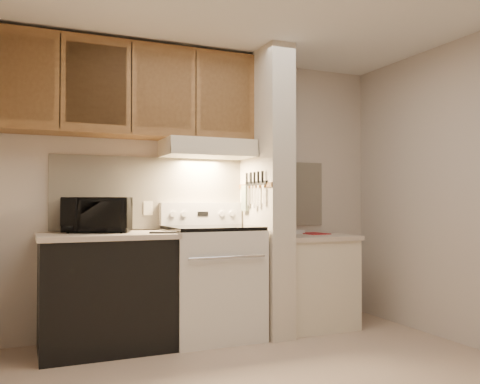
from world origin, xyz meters
TOP-DOWN VIEW (x-y plane):
  - floor at (0.00, 0.00)m, footprint 3.60×3.60m
  - wall_back at (0.00, 1.50)m, footprint 3.60×2.50m
  - wall_right at (1.80, 0.00)m, footprint 0.02×3.00m
  - backsplash at (0.00, 1.49)m, footprint 2.60×0.02m
  - range_body at (0.00, 1.16)m, footprint 0.76×0.65m
  - oven_window at (0.00, 0.84)m, footprint 0.50×0.01m
  - oven_handle at (0.00, 0.80)m, footprint 0.65×0.02m
  - cooktop at (0.00, 1.16)m, footprint 0.74×0.64m
  - range_backguard at (0.00, 1.44)m, footprint 0.76×0.08m
  - range_display at (0.00, 1.40)m, footprint 0.10×0.01m
  - range_knob_left_outer at (-0.28, 1.40)m, footprint 0.05×0.02m
  - range_knob_left_inner at (-0.18, 1.40)m, footprint 0.05×0.02m
  - range_knob_right_inner at (0.18, 1.40)m, footprint 0.05×0.02m
  - range_knob_right_outer at (0.28, 1.40)m, footprint 0.05×0.02m
  - dishwasher_front at (-0.88, 1.17)m, footprint 1.00×0.63m
  - left_countertop at (-0.88, 1.17)m, footprint 1.04×0.67m
  - spoon_rest at (-0.48, 0.97)m, footprint 0.21×0.13m
  - teal_jar at (-0.83, 1.25)m, footprint 0.11×0.11m
  - outlet at (-0.48, 1.48)m, footprint 0.08×0.01m
  - microwave at (-0.93, 1.31)m, footprint 0.60×0.49m
  - partition_pillar at (0.51, 1.15)m, footprint 0.22×0.70m
  - pillar_trim at (0.39, 1.15)m, footprint 0.01×0.70m
  - knife_strip at (0.39, 1.10)m, footprint 0.02×0.42m
  - knife_blade_a at (0.38, 0.93)m, footprint 0.01×0.03m
  - knife_handle_a at (0.38, 0.94)m, footprint 0.02×0.02m
  - knife_blade_b at (0.38, 1.03)m, footprint 0.01×0.04m
  - knife_handle_b at (0.38, 1.03)m, footprint 0.02×0.02m
  - knife_blade_c at (0.38, 1.11)m, footprint 0.01×0.04m
  - knife_handle_c at (0.38, 1.11)m, footprint 0.02×0.02m
  - knife_blade_d at (0.38, 1.17)m, footprint 0.01×0.04m
  - knife_handle_d at (0.38, 1.18)m, footprint 0.02×0.02m
  - knife_blade_e at (0.38, 1.25)m, footprint 0.01×0.04m
  - knife_handle_e at (0.38, 1.27)m, footprint 0.02×0.02m
  - oven_mitt at (0.38, 1.32)m, footprint 0.03×0.10m
  - right_cab_base at (0.97, 1.15)m, footprint 0.70×0.60m
  - right_countertop at (0.97, 1.15)m, footprint 0.74×0.64m
  - red_folder at (1.07, 1.25)m, footprint 0.22×0.28m
  - white_box at (0.92, 1.33)m, footprint 0.14×0.10m
  - range_hood at (0.00, 1.28)m, footprint 0.78×0.44m
  - hood_lip at (0.00, 1.07)m, footprint 0.78×0.04m
  - upper_cabinets at (-0.69, 1.32)m, footprint 2.18×0.33m
  - cab_door_a at (-1.51, 1.17)m, footprint 0.46×0.01m
  - cab_gap_a at (-1.23, 1.16)m, footprint 0.01×0.01m
  - cab_door_b at (-0.96, 1.17)m, footprint 0.46×0.01m
  - cab_gap_b at (-0.69, 1.16)m, footprint 0.01×0.01m
  - cab_door_c at (-0.42, 1.17)m, footprint 0.46×0.01m
  - cab_gap_c at (-0.14, 1.16)m, footprint 0.01×0.01m
  - cab_door_d at (0.13, 1.17)m, footprint 0.46×0.01m

SIDE VIEW (x-z plane):
  - floor at x=0.00m, z-range 0.00..0.00m
  - right_cab_base at x=0.97m, z-range 0.00..0.81m
  - dishwasher_front at x=-0.88m, z-range 0.00..0.87m
  - range_body at x=0.00m, z-range 0.00..0.92m
  - oven_window at x=0.00m, z-range 0.35..0.65m
  - oven_handle at x=0.00m, z-range 0.71..0.73m
  - right_countertop at x=0.97m, z-range 0.81..0.85m
  - red_folder at x=1.07m, z-range 0.85..0.86m
  - white_box at x=0.92m, z-range 0.85..0.89m
  - left_countertop at x=-0.88m, z-range 0.87..0.91m
  - spoon_rest at x=-0.48m, z-range 0.91..0.92m
  - cooktop at x=0.00m, z-range 0.92..0.95m
  - teal_jar at x=-0.83m, z-range 0.91..1.01m
  - range_backguard at x=0.00m, z-range 0.95..1.15m
  - range_display at x=0.00m, z-range 1.03..1.07m
  - range_knob_left_outer at x=-0.28m, z-range 1.03..1.07m
  - range_knob_left_inner at x=-0.18m, z-range 1.03..1.07m
  - range_knob_right_inner at x=0.18m, z-range 1.03..1.07m
  - range_knob_right_outer at x=0.28m, z-range 1.03..1.07m
  - microwave at x=-0.93m, z-range 0.91..1.19m
  - outlet at x=-0.48m, z-range 1.04..1.16m
  - oven_mitt at x=0.38m, z-range 1.07..1.31m
  - knife_blade_c at x=0.38m, z-range 1.10..1.30m
  - knife_blade_b at x=0.38m, z-range 1.12..1.30m
  - knife_blade_e at x=0.38m, z-range 1.12..1.30m
  - knife_blade_a at x=0.38m, z-range 1.14..1.30m
  - knife_blade_d at x=0.38m, z-range 1.14..1.30m
  - backsplash at x=0.00m, z-range 0.92..1.55m
  - wall_back at x=0.00m, z-range 1.24..1.26m
  - wall_right at x=1.80m, z-range 0.00..2.50m
  - partition_pillar at x=0.51m, z-range 0.00..2.50m
  - pillar_trim at x=0.39m, z-range 1.28..1.32m
  - knife_strip at x=0.39m, z-range 1.30..1.34m
  - knife_handle_a at x=0.38m, z-range 1.32..1.42m
  - knife_handle_b at x=0.38m, z-range 1.32..1.42m
  - knife_handle_c at x=0.38m, z-range 1.32..1.42m
  - knife_handle_d at x=0.38m, z-range 1.32..1.42m
  - knife_handle_e at x=0.38m, z-range 1.32..1.42m
  - hood_lip at x=0.00m, z-range 1.55..1.61m
  - range_hood at x=0.00m, z-range 1.55..1.70m
  - upper_cabinets at x=-0.69m, z-range 1.70..2.47m
  - cab_door_a at x=-1.51m, z-range 1.77..2.40m
  - cab_gap_a at x=-1.23m, z-range 1.72..2.45m
  - cab_door_b at x=-0.96m, z-range 1.77..2.40m
  - cab_gap_b at x=-0.69m, z-range 1.72..2.45m
  - cab_door_c at x=-0.42m, z-range 1.77..2.40m
  - cab_gap_c at x=-0.14m, z-range 1.72..2.45m
  - cab_door_d at x=0.13m, z-range 1.77..2.40m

